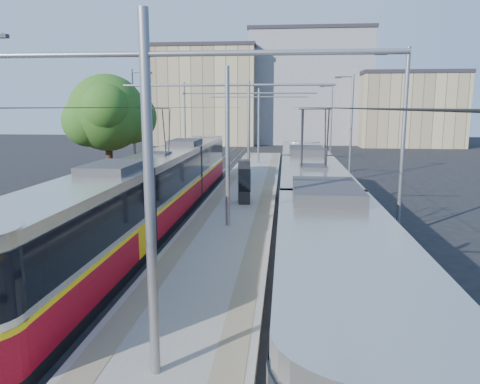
# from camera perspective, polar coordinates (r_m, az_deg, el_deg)

# --- Properties ---
(ground) EXTENTS (160.00, 160.00, 0.00)m
(ground) POSITION_cam_1_polar(r_m,az_deg,el_deg) (13.85, -5.62, -13.46)
(ground) COLOR black
(ground) RESTS_ON ground
(platform) EXTENTS (4.00, 50.00, 0.30)m
(platform) POSITION_cam_1_polar(r_m,az_deg,el_deg) (30.02, 0.60, -0.08)
(platform) COLOR gray
(platform) RESTS_ON ground
(tactile_strip_left) EXTENTS (0.70, 50.00, 0.01)m
(tactile_strip_left) POSITION_cam_1_polar(r_m,az_deg,el_deg) (30.15, -2.14, 0.26)
(tactile_strip_left) COLOR gray
(tactile_strip_left) RESTS_ON platform
(tactile_strip_right) EXTENTS (0.70, 50.00, 0.01)m
(tactile_strip_right) POSITION_cam_1_polar(r_m,az_deg,el_deg) (29.91, 3.37, 0.16)
(tactile_strip_right) COLOR gray
(tactile_strip_right) RESTS_ON platform
(rails) EXTENTS (8.71, 70.00, 0.03)m
(rails) POSITION_cam_1_polar(r_m,az_deg,el_deg) (30.05, 0.60, -0.33)
(rails) COLOR gray
(rails) RESTS_ON ground
(track_arrow) EXTENTS (1.20, 5.00, 0.01)m
(track_arrow) POSITION_cam_1_polar(r_m,az_deg,el_deg) (12.54, -25.66, -17.11)
(track_arrow) COLOR silver
(track_arrow) RESTS_ON ground
(tram_left) EXTENTS (2.43, 30.44, 5.50)m
(tram_left) POSITION_cam_1_polar(r_m,az_deg,el_deg) (23.30, -9.81, 0.62)
(tram_left) COLOR black
(tram_left) RESTS_ON ground
(tram_right) EXTENTS (2.43, 28.59, 5.50)m
(tram_right) POSITION_cam_1_polar(r_m,az_deg,el_deg) (18.14, 8.80, -1.61)
(tram_right) COLOR black
(tram_right) RESTS_ON ground
(catenary) EXTENTS (9.20, 70.00, 7.00)m
(catenary) POSITION_cam_1_polar(r_m,az_deg,el_deg) (26.72, 0.09, 8.07)
(catenary) COLOR gray
(catenary) RESTS_ON platform
(street_lamps) EXTENTS (15.18, 38.22, 8.00)m
(street_lamps) POSITION_cam_1_polar(r_m,az_deg,el_deg) (33.55, 1.21, 7.95)
(street_lamps) COLOR gray
(street_lamps) RESTS_ON ground
(shelter) EXTENTS (0.81, 1.16, 2.39)m
(shelter) POSITION_cam_1_polar(r_m,az_deg,el_deg) (25.87, 0.50, 1.39)
(shelter) COLOR black
(shelter) RESTS_ON platform
(tree) EXTENTS (5.22, 4.83, 7.59)m
(tree) POSITION_cam_1_polar(r_m,az_deg,el_deg) (30.58, -15.20, 9.14)
(tree) COLOR #382314
(tree) RESTS_ON ground
(building_left) EXTENTS (16.32, 12.24, 14.47)m
(building_left) POSITION_cam_1_polar(r_m,az_deg,el_deg) (73.52, -4.38, 11.60)
(building_left) COLOR tan
(building_left) RESTS_ON ground
(building_centre) EXTENTS (18.36, 14.28, 17.02)m
(building_centre) POSITION_cam_1_polar(r_m,az_deg,el_deg) (76.56, 8.31, 12.42)
(building_centre) COLOR gray
(building_centre) RESTS_ON ground
(building_right) EXTENTS (14.28, 10.20, 10.50)m
(building_right) POSITION_cam_1_polar(r_m,az_deg,el_deg) (72.56, 19.73, 9.48)
(building_right) COLOR tan
(building_right) RESTS_ON ground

